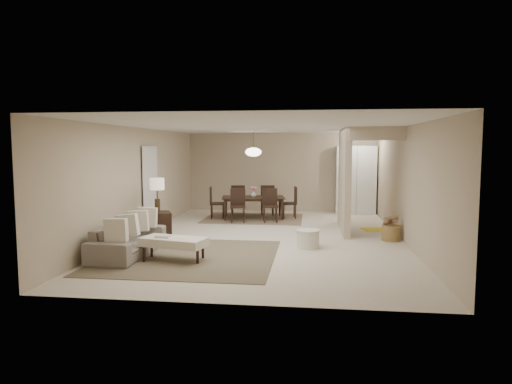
# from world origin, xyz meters

# --- Properties ---
(floor) EXTENTS (9.00, 9.00, 0.00)m
(floor) POSITION_xyz_m (0.00, 0.00, 0.00)
(floor) COLOR beige
(floor) RESTS_ON ground
(ceiling) EXTENTS (9.00, 9.00, 0.00)m
(ceiling) POSITION_xyz_m (0.00, 0.00, 2.50)
(ceiling) COLOR white
(ceiling) RESTS_ON back_wall
(back_wall) EXTENTS (6.00, 0.00, 6.00)m
(back_wall) POSITION_xyz_m (0.00, 4.50, 1.25)
(back_wall) COLOR #C1AF92
(back_wall) RESTS_ON floor
(left_wall) EXTENTS (0.00, 9.00, 9.00)m
(left_wall) POSITION_xyz_m (-3.00, 0.00, 1.25)
(left_wall) COLOR #C1AF92
(left_wall) RESTS_ON floor
(right_wall) EXTENTS (0.00, 9.00, 9.00)m
(right_wall) POSITION_xyz_m (3.00, 0.00, 1.25)
(right_wall) COLOR #C1AF92
(right_wall) RESTS_ON floor
(partition) EXTENTS (0.15, 2.50, 2.50)m
(partition) POSITION_xyz_m (1.80, 1.25, 1.25)
(partition) COLOR #C1AF92
(partition) RESTS_ON floor
(doorway) EXTENTS (0.04, 0.90, 2.04)m
(doorway) POSITION_xyz_m (-2.97, 0.60, 1.02)
(doorway) COLOR black
(doorway) RESTS_ON floor
(pantry_cabinet) EXTENTS (1.20, 0.55, 2.10)m
(pantry_cabinet) POSITION_xyz_m (2.35, 4.15, 1.05)
(pantry_cabinet) COLOR white
(pantry_cabinet) RESTS_ON floor
(flush_light) EXTENTS (0.44, 0.44, 0.05)m
(flush_light) POSITION_xyz_m (2.30, 3.20, 2.46)
(flush_light) COLOR white
(flush_light) RESTS_ON ceiling
(living_rug) EXTENTS (3.20, 3.20, 0.01)m
(living_rug) POSITION_xyz_m (-1.26, -2.02, 0.01)
(living_rug) COLOR brown
(living_rug) RESTS_ON floor
(sofa) EXTENTS (2.07, 0.82, 0.60)m
(sofa) POSITION_xyz_m (-2.45, -2.02, 0.30)
(sofa) COLOR gray
(sofa) RESTS_ON floor
(ottoman_bench) EXTENTS (1.27, 0.79, 0.42)m
(ottoman_bench) POSITION_xyz_m (-1.46, -2.32, 0.34)
(ottoman_bench) COLOR silver
(ottoman_bench) RESTS_ON living_rug
(side_table) EXTENTS (0.74, 0.74, 0.61)m
(side_table) POSITION_xyz_m (-2.40, -0.49, 0.31)
(side_table) COLOR black
(side_table) RESTS_ON floor
(table_lamp) EXTENTS (0.32, 0.32, 0.76)m
(table_lamp) POSITION_xyz_m (-2.40, -0.49, 1.17)
(table_lamp) COLOR #44331D
(table_lamp) RESTS_ON side_table
(round_pouf) EXTENTS (0.47, 0.47, 0.37)m
(round_pouf) POSITION_xyz_m (0.94, -0.97, 0.18)
(round_pouf) COLOR silver
(round_pouf) RESTS_ON floor
(wicker_basket) EXTENTS (0.53, 0.53, 0.34)m
(wicker_basket) POSITION_xyz_m (2.75, 0.00, 0.17)
(wicker_basket) COLOR olive
(wicker_basket) RESTS_ON floor
(dining_rug) EXTENTS (2.80, 2.10, 0.01)m
(dining_rug) POSITION_xyz_m (-0.67, 2.73, 0.01)
(dining_rug) COLOR brown
(dining_rug) RESTS_ON floor
(dining_table) EXTENTS (1.92, 1.26, 0.63)m
(dining_table) POSITION_xyz_m (-0.67, 2.73, 0.31)
(dining_table) COLOR black
(dining_table) RESTS_ON dining_rug
(dining_chairs) EXTENTS (2.52, 1.97, 0.93)m
(dining_chairs) POSITION_xyz_m (-0.67, 2.73, 0.46)
(dining_chairs) COLOR black
(dining_chairs) RESTS_ON dining_rug
(vase) EXTENTS (0.19, 0.19, 0.17)m
(vase) POSITION_xyz_m (-0.67, 2.73, 0.71)
(vase) COLOR silver
(vase) RESTS_ON dining_table
(yellow_mat) EXTENTS (0.94, 0.68, 0.01)m
(yellow_mat) POSITION_xyz_m (2.70, 1.38, 0.01)
(yellow_mat) COLOR gold
(yellow_mat) RESTS_ON floor
(pendant_light) EXTENTS (0.46, 0.46, 0.71)m
(pendant_light) POSITION_xyz_m (-0.67, 2.73, 1.92)
(pendant_light) COLOR #44331D
(pendant_light) RESTS_ON ceiling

